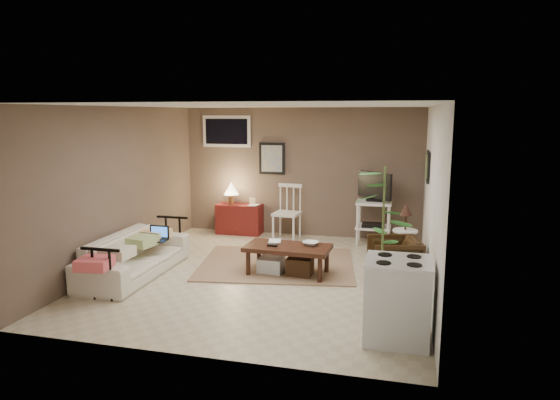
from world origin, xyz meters
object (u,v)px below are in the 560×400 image
(spindle_chair, at_px, (287,214))
(side_table, at_px, (405,229))
(stove, at_px, (397,300))
(coffee_table, at_px, (287,258))
(armchair, at_px, (394,258))
(tv_stand, at_px, (374,206))
(red_console, at_px, (239,216))
(sofa, at_px, (134,249))
(potted_plant, at_px, (383,232))

(spindle_chair, height_order, side_table, spindle_chair)
(side_table, xyz_separation_m, stove, (-0.06, -2.47, -0.18))
(coffee_table, bearing_deg, side_table, 23.80)
(armchair, height_order, stove, stove)
(tv_stand, bearing_deg, side_table, -67.43)
(red_console, xyz_separation_m, spindle_chair, (1.00, -0.17, 0.13))
(spindle_chair, xyz_separation_m, stove, (2.05, -3.78, -0.04))
(sofa, height_order, spindle_chair, spindle_chair)
(spindle_chair, xyz_separation_m, tv_stand, (1.57, 0.00, 0.21))
(stove, bearing_deg, spindle_chair, 118.48)
(coffee_table, height_order, armchair, armchair)
(sofa, height_order, red_console, red_console)
(sofa, height_order, stove, stove)
(spindle_chair, distance_m, potted_plant, 3.47)
(spindle_chair, relative_size, armchair, 1.48)
(potted_plant, bearing_deg, tv_stand, 95.52)
(red_console, relative_size, armchair, 1.46)
(sofa, bearing_deg, tv_stand, -51.14)
(potted_plant, bearing_deg, stove, -76.95)
(tv_stand, distance_m, armchair, 2.01)
(tv_stand, xyz_separation_m, side_table, (0.55, -1.31, -0.07))
(spindle_chair, bearing_deg, coffee_table, -76.54)
(coffee_table, relative_size, sofa, 0.61)
(red_console, distance_m, armchair, 3.64)
(stove, bearing_deg, side_table, 88.60)
(armchair, relative_size, potted_plant, 0.39)
(coffee_table, relative_size, tv_stand, 0.96)
(coffee_table, bearing_deg, stove, -48.25)
(tv_stand, height_order, stove, tv_stand)
(side_table, distance_m, armchair, 0.70)
(spindle_chair, relative_size, potted_plant, 0.58)
(sofa, bearing_deg, side_table, -71.34)
(sofa, distance_m, spindle_chair, 3.05)
(side_table, bearing_deg, tv_stand, 112.57)
(coffee_table, xyz_separation_m, potted_plant, (1.36, -0.88, 0.66))
(armchair, bearing_deg, spindle_chair, -147.96)
(stove, bearing_deg, sofa, 161.79)
(red_console, relative_size, tv_stand, 0.77)
(red_console, bearing_deg, tv_stand, -3.74)
(coffee_table, distance_m, tv_stand, 2.34)
(coffee_table, distance_m, potted_plant, 1.75)
(spindle_chair, height_order, potted_plant, potted_plant)
(tv_stand, bearing_deg, sofa, -141.14)
(side_table, bearing_deg, stove, -91.40)
(coffee_table, bearing_deg, red_console, 123.97)
(red_console, relative_size, stove, 1.15)
(sofa, bearing_deg, spindle_chair, -32.32)
(coffee_table, height_order, red_console, red_console)
(tv_stand, bearing_deg, red_console, 176.26)
(sofa, distance_m, tv_stand, 4.12)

